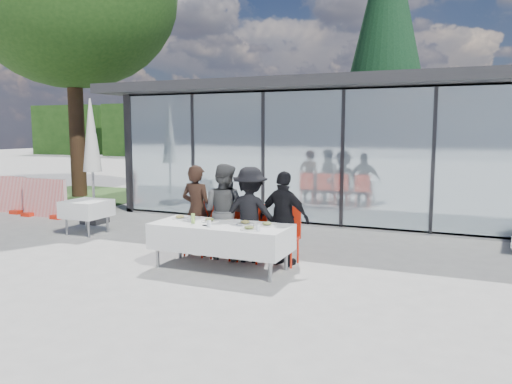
{
  "coord_description": "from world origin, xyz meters",
  "views": [
    {
      "loc": [
        3.66,
        -7.13,
        2.28
      ],
      "look_at": [
        0.1,
        1.2,
        1.13
      ],
      "focal_mm": 35.0,
      "sensor_mm": 36.0,
      "label": 1
    }
  ],
  "objects_px": {
    "market_umbrella": "(92,143)",
    "conifer_tree": "(386,32)",
    "diner_chair_a": "(200,225)",
    "plate_extra": "(249,228)",
    "diner_c": "(250,215)",
    "plate_a": "(180,217)",
    "diner_b": "(224,211)",
    "folded_eyeglasses": "(207,225)",
    "dining_table": "(221,237)",
    "spare_table_left": "(87,209)",
    "diner_a": "(197,211)",
    "diner_d": "(284,219)",
    "diner_chair_b": "(227,227)",
    "diner_chair_d": "(286,232)",
    "plate_d": "(267,224)",
    "diner_chair_c": "(253,229)",
    "plate_b": "(210,220)",
    "plate_c": "(245,223)",
    "juice_bottle": "(193,218)"
  },
  "relations": [
    {
      "from": "diner_chair_a",
      "to": "plate_extra",
      "type": "bearing_deg",
      "value": -35.25
    },
    {
      "from": "diner_chair_d",
      "to": "plate_b",
      "type": "height_order",
      "value": "diner_chair_d"
    },
    {
      "from": "folded_eyeglasses",
      "to": "market_umbrella",
      "type": "height_order",
      "value": "market_umbrella"
    },
    {
      "from": "diner_chair_d",
      "to": "market_umbrella",
      "type": "distance_m",
      "value": 5.92
    },
    {
      "from": "diner_a",
      "to": "juice_bottle",
      "type": "distance_m",
      "value": 0.86
    },
    {
      "from": "dining_table",
      "to": "diner_a",
      "type": "xyz_separation_m",
      "value": [
        -0.81,
        0.63,
        0.28
      ]
    },
    {
      "from": "diner_chair_a",
      "to": "plate_b",
      "type": "relative_size",
      "value": 3.45
    },
    {
      "from": "diner_c",
      "to": "market_umbrella",
      "type": "distance_m",
      "value": 5.32
    },
    {
      "from": "diner_chair_d",
      "to": "plate_d",
      "type": "bearing_deg",
      "value": -100.27
    },
    {
      "from": "diner_b",
      "to": "folded_eyeglasses",
      "type": "relative_size",
      "value": 12.01
    },
    {
      "from": "dining_table",
      "to": "conifer_tree",
      "type": "xyz_separation_m",
      "value": [
        0.49,
        13.04,
        5.45
      ]
    },
    {
      "from": "diner_chair_b",
      "to": "plate_extra",
      "type": "distance_m",
      "value": 1.36
    },
    {
      "from": "diner_chair_b",
      "to": "plate_c",
      "type": "height_order",
      "value": "diner_chair_b"
    },
    {
      "from": "plate_extra",
      "to": "market_umbrella",
      "type": "relative_size",
      "value": 0.09
    },
    {
      "from": "plate_b",
      "to": "diner_chair_c",
      "type": "bearing_deg",
      "value": 52.11
    },
    {
      "from": "diner_c",
      "to": "folded_eyeglasses",
      "type": "bearing_deg",
      "value": 60.17
    },
    {
      "from": "diner_c",
      "to": "plate_a",
      "type": "distance_m",
      "value": 1.21
    },
    {
      "from": "diner_b",
      "to": "plate_a",
      "type": "distance_m",
      "value": 0.77
    },
    {
      "from": "plate_c",
      "to": "market_umbrella",
      "type": "bearing_deg",
      "value": 156.18
    },
    {
      "from": "diner_a",
      "to": "plate_d",
      "type": "distance_m",
      "value": 1.64
    },
    {
      "from": "diner_chair_c",
      "to": "folded_eyeglasses",
      "type": "height_order",
      "value": "diner_chair_c"
    },
    {
      "from": "diner_chair_a",
      "to": "conifer_tree",
      "type": "bearing_deg",
      "value": 83.96
    },
    {
      "from": "plate_d",
      "to": "plate_c",
      "type": "bearing_deg",
      "value": -178.63
    },
    {
      "from": "diner_chair_d",
      "to": "diner_c",
      "type": "bearing_deg",
      "value": -169.21
    },
    {
      "from": "juice_bottle",
      "to": "market_umbrella",
      "type": "bearing_deg",
      "value": 149.45
    },
    {
      "from": "juice_bottle",
      "to": "diner_c",
      "type": "bearing_deg",
      "value": 48.77
    },
    {
      "from": "dining_table",
      "to": "diner_c",
      "type": "distance_m",
      "value": 0.73
    },
    {
      "from": "diner_chair_a",
      "to": "plate_extra",
      "type": "xyz_separation_m",
      "value": [
        1.43,
        -1.01,
        0.24
      ]
    },
    {
      "from": "plate_a",
      "to": "plate_d",
      "type": "xyz_separation_m",
      "value": [
        1.61,
        -0.0,
        0.0
      ]
    },
    {
      "from": "diner_c",
      "to": "diner_d",
      "type": "height_order",
      "value": "diner_c"
    },
    {
      "from": "diner_b",
      "to": "market_umbrella",
      "type": "relative_size",
      "value": 0.56
    },
    {
      "from": "diner_d",
      "to": "diner_chair_b",
      "type": "bearing_deg",
      "value": 5.25
    },
    {
      "from": "diner_chair_c",
      "to": "plate_extra",
      "type": "distance_m",
      "value": 1.1
    },
    {
      "from": "folded_eyeglasses",
      "to": "plate_b",
      "type": "bearing_deg",
      "value": 110.76
    },
    {
      "from": "diner_a",
      "to": "spare_table_left",
      "type": "relative_size",
      "value": 1.91
    },
    {
      "from": "diner_b",
      "to": "folded_eyeglasses",
      "type": "bearing_deg",
      "value": 102.79
    },
    {
      "from": "diner_chair_a",
      "to": "plate_extra",
      "type": "height_order",
      "value": "diner_chair_a"
    },
    {
      "from": "diner_b",
      "to": "plate_extra",
      "type": "bearing_deg",
      "value": 138.82
    },
    {
      "from": "plate_a",
      "to": "conifer_tree",
      "type": "distance_m",
      "value": 13.98
    },
    {
      "from": "plate_extra",
      "to": "diner_chair_b",
      "type": "bearing_deg",
      "value": 131.18
    },
    {
      "from": "folded_eyeglasses",
      "to": "market_umbrella",
      "type": "distance_m",
      "value": 5.35
    },
    {
      "from": "diner_a",
      "to": "diner_chair_d",
      "type": "xyz_separation_m",
      "value": [
        1.67,
        0.12,
        -0.29
      ]
    },
    {
      "from": "plate_extra",
      "to": "market_umbrella",
      "type": "bearing_deg",
      "value": 153.67
    },
    {
      "from": "diner_chair_b",
      "to": "market_umbrella",
      "type": "xyz_separation_m",
      "value": [
        -4.4,
        1.6,
        1.41
      ]
    },
    {
      "from": "diner_chair_a",
      "to": "diner_chair_d",
      "type": "height_order",
      "value": "same"
    },
    {
      "from": "dining_table",
      "to": "market_umbrella",
      "type": "xyz_separation_m",
      "value": [
        -4.66,
        2.35,
        1.41
      ]
    },
    {
      "from": "dining_table",
      "to": "spare_table_left",
      "type": "distance_m",
      "value": 4.16
    },
    {
      "from": "plate_a",
      "to": "plate_extra",
      "type": "bearing_deg",
      "value": -15.13
    },
    {
      "from": "diner_chair_c",
      "to": "diner_c",
      "type": "bearing_deg",
      "value": -90.0
    },
    {
      "from": "market_umbrella",
      "to": "conifer_tree",
      "type": "distance_m",
      "value": 12.53
    }
  ]
}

